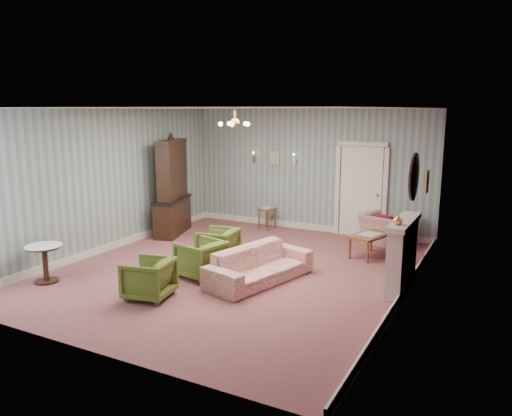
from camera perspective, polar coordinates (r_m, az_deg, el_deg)
The scene contains 27 objects.
floor at distance 9.07m, azimuth -2.31°, elevation -7.16°, with size 7.00×7.00×0.00m, color #925555.
ceiling at distance 8.60m, azimuth -2.46°, elevation 11.49°, with size 7.00×7.00×0.00m, color white.
wall_back at distance 11.85m, azimuth 6.12°, elevation 4.36°, with size 6.00×6.00×0.00m, color gray.
wall_front at distance 6.01m, azimuth -19.30°, elevation -3.03°, with size 6.00×6.00×0.00m, color gray.
wall_left at distance 10.53m, azimuth -16.70°, elevation 3.08°, with size 7.00×7.00×0.00m, color gray.
wall_right at distance 7.70m, azimuth 17.36°, elevation 0.14°, with size 7.00×7.00×0.00m, color gray.
wall_right_floral at distance 7.70m, azimuth 17.25°, elevation 0.15°, with size 7.00×7.00×0.00m, color #BA5D78.
door at distance 11.46m, azimuth 12.06°, elevation 2.07°, with size 1.12×0.12×2.16m, color white, non-canonical shape.
olive_chair_a at distance 7.84m, azimuth -12.33°, elevation -7.77°, with size 0.67×0.62×0.69m, color #556A25.
olive_chair_b at distance 8.63m, azimuth -6.36°, elevation -5.67°, with size 0.70×0.66×0.72m, color #556A25.
olive_chair_c at distance 9.50m, azimuth -4.44°, elevation -4.10°, with size 0.68×0.64×0.70m, color #556A25.
sofa_chintz at distance 8.37m, azimuth 0.43°, elevation -5.91°, with size 2.02×0.59×0.79m, color #A54248.
wingback_chair at distance 10.98m, azimuth 15.05°, elevation -1.82°, with size 1.03×0.67×0.90m, color #A54248.
dresser at distance 11.57m, azimuth -9.73°, elevation 2.68°, with size 0.49×1.40×2.34m, color black, non-canonical shape.
fireplace at distance 8.30m, azimuth 16.56°, elevation -5.20°, with size 0.30×1.40×1.16m, color beige, non-canonical shape.
mantel_vase at distance 7.77m, azimuth 16.11°, elevation -1.32°, with size 0.15×0.15×0.15m, color gold.
oval_mirror at distance 8.03m, azimuth 17.77°, elevation 3.46°, with size 0.04×0.76×0.84m, color white, non-canonical shape.
framed_print at distance 9.38m, azimuth 19.19°, elevation 2.89°, with size 0.04×0.34×0.42m, color gold, non-canonical shape.
coffee_table at distance 10.04m, azimuth 13.02°, elevation -4.24°, with size 0.50×0.91×0.46m, color brown, non-canonical shape.
side_table_black at distance 9.66m, azimuth 16.77°, elevation -4.74°, with size 0.37×0.37×0.56m, color black, non-canonical shape.
pedestal_table at distance 9.07m, azimuth -23.20°, elevation -5.94°, with size 0.60×0.60×0.65m, color black, non-canonical shape.
nesting_table at distance 12.03m, azimuth 1.32°, elevation -1.15°, with size 0.33×0.42×0.55m, color brown, non-canonical shape.
gilt_mirror_back at distance 12.14m, azimuth 2.10°, elevation 5.77°, with size 0.28×0.06×0.36m, color gold, non-canonical shape.
sconce_left at distance 12.37m, azimuth -0.25°, elevation 5.88°, with size 0.16×0.12×0.30m, color gold, non-canonical shape.
sconce_right at distance 11.90m, azimuth 4.46°, elevation 5.63°, with size 0.16×0.12×0.30m, color gold, non-canonical shape.
chandelier at distance 8.61m, azimuth -2.45°, elevation 9.69°, with size 0.56×0.56×0.36m, color gold, non-canonical shape.
burgundy_cushion at distance 10.85m, azimuth 14.63°, elevation -1.80°, with size 0.38×0.10×0.38m, color maroon.
Camera 1 is at (4.30, -7.45, 2.88)m, focal length 34.56 mm.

